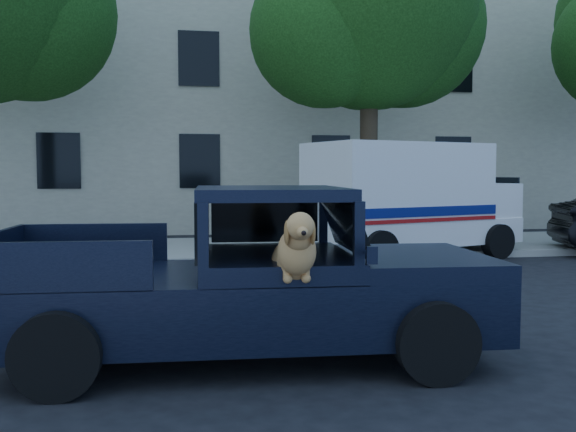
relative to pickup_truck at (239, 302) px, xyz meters
name	(u,v)px	position (x,y,z in m)	size (l,w,h in m)	color
ground	(149,383)	(-0.87, -0.57, -0.59)	(120.00, 120.00, 0.00)	black
far_sidewalk	(164,250)	(-0.87, 8.63, -0.51)	(60.00, 4.00, 0.15)	gray
lane_stripes	(297,300)	(1.13, 2.83, -0.58)	(21.60, 0.14, 0.01)	silver
street_tree_mid	(371,15)	(4.17, 9.05, 5.12)	(6.00, 5.20, 8.60)	#332619
building_main	(254,96)	(2.13, 15.93, 3.91)	(26.00, 6.00, 9.00)	beige
pickup_truck	(239,302)	(0.00, 0.00, 0.00)	(4.96, 2.61, 1.74)	black
mail_truck	(408,208)	(4.41, 6.98, 0.50)	(4.97, 3.44, 2.49)	silver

